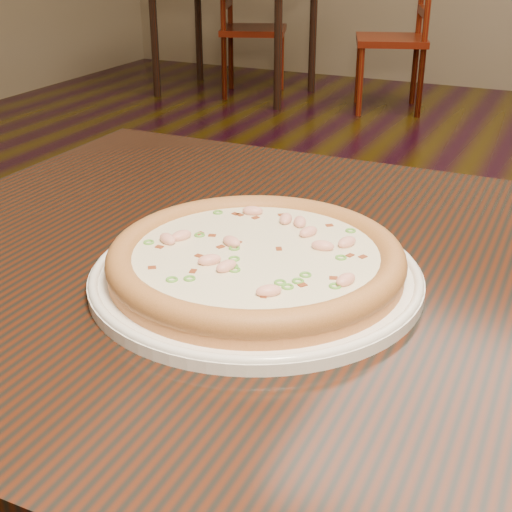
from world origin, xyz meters
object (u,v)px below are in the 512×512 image
at_px(pizza, 256,259).
at_px(chair_a, 245,29).
at_px(chair_b, 400,39).
at_px(plate, 256,275).
at_px(hero_table, 374,365).

xyz_separation_m(pizza, chair_a, (-1.90, 3.88, -0.34)).
bearing_deg(chair_b, plate, -77.77).
distance_m(pizza, chair_a, 4.33).
height_order(plate, chair_a, chair_a).
xyz_separation_m(plate, chair_a, (-1.90, 3.88, -0.32)).
bearing_deg(hero_table, chair_b, 104.09).
bearing_deg(hero_table, pizza, -157.43).
height_order(chair_a, chair_b, same).
height_order(plate, chair_b, chair_b).
xyz_separation_m(hero_table, chair_b, (-0.96, 3.82, -0.21)).
distance_m(chair_a, chair_b, 1.06).
xyz_separation_m(plate, pizza, (0.00, 0.00, 0.02)).
relative_size(plate, chair_a, 0.36).
relative_size(hero_table, chair_b, 1.26).
bearing_deg(hero_table, plate, -157.38).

